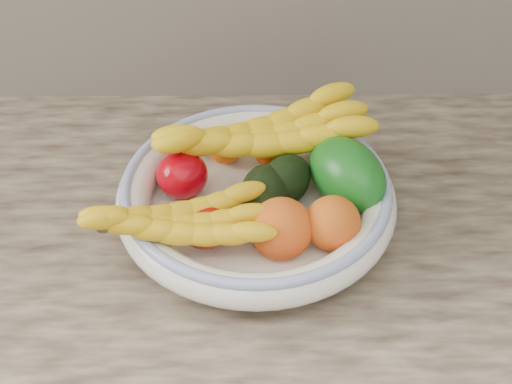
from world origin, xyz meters
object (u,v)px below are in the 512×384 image
at_px(fruit_bowl, 256,198).
at_px(green_mango, 347,174).
at_px(banana_bunch_back, 262,140).
at_px(banana_bunch_front, 178,226).

relative_size(fruit_bowl, green_mango, 2.92).
distance_m(banana_bunch_back, banana_bunch_front, 0.20).
height_order(fruit_bowl, banana_bunch_back, banana_bunch_back).
height_order(banana_bunch_back, banana_bunch_front, banana_bunch_back).
xyz_separation_m(green_mango, banana_bunch_front, (-0.23, -0.11, 0.01)).
bearing_deg(green_mango, banana_bunch_front, 172.23).
distance_m(fruit_bowl, banana_bunch_front, 0.14).
bearing_deg(banana_bunch_back, fruit_bowl, -112.43).
bearing_deg(fruit_bowl, green_mango, 8.12).
distance_m(fruit_bowl, green_mango, 0.13).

